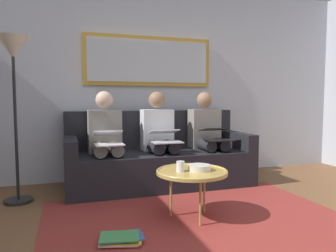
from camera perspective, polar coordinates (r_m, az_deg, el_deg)
The scene contains 15 objects.
wall_rear at distance 4.36m, azimuth -3.65°, elevation 8.13°, with size 6.00×0.12×2.60m, color #B7BCC6.
area_rug at distance 2.88m, azimuth 5.40°, elevation -16.31°, with size 2.60×1.80×0.01m, color maroon.
couch at distance 3.95m, azimuth -1.86°, elevation -5.89°, with size 2.20×0.90×0.90m.
framed_mirror at distance 4.29m, azimuth -3.36°, elevation 11.54°, with size 1.71×0.05×0.65m.
coffee_table at distance 2.79m, azimuth 4.31°, elevation -8.29°, with size 0.62×0.62×0.43m.
cup at distance 2.75m, azimuth 2.24°, elevation -7.26°, with size 0.07×0.07×0.09m, color silver.
bowl at distance 2.80m, azimuth 5.65°, elevation -7.45°, with size 0.20×0.20×0.05m, color beige.
person_left at distance 4.07m, azimuth 7.10°, elevation -1.39°, with size 0.38×0.58×1.14m.
laptop_black at distance 3.84m, azimuth 8.65°, elevation -1.42°, with size 0.31×0.35×0.15m.
person_middle at distance 3.84m, azimuth -1.59°, elevation -1.71°, with size 0.38×0.58×1.14m.
laptop_silver at distance 3.61m, azimuth -0.50°, elevation -1.82°, with size 0.33×0.34×0.15m.
person_right at distance 3.72m, azimuth -11.11°, elevation -2.00°, with size 0.38×0.58×1.14m.
laptop_white at distance 3.48m, azimuth -10.65°, elevation -2.15°, with size 0.30×0.35×0.15m.
magazine_stack at distance 2.46m, azimuth -8.43°, elevation -19.38°, with size 0.34×0.29×0.05m.
standing_lamp at distance 3.52m, azimuth -26.01°, elevation 9.70°, with size 0.32×0.32×1.66m.
Camera 1 is at (1.07, 1.62, 1.03)m, focal length 33.95 mm.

